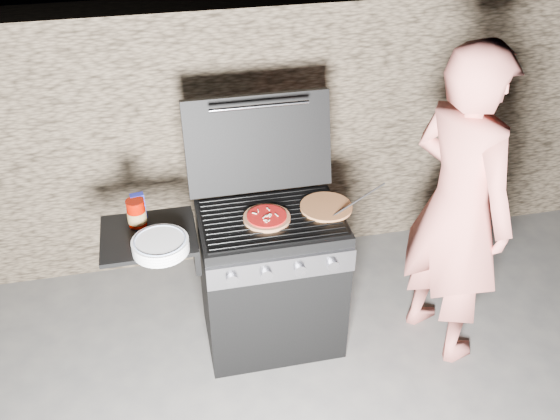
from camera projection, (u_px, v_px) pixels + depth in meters
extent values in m
plane|color=#464544|center=(272.00, 335.00, 3.94)|extent=(50.00, 50.00, 0.00)
cube|color=#75634C|center=(241.00, 133.00, 4.28)|extent=(8.00, 0.35, 1.80)
cylinder|color=#DA914B|center=(326.00, 207.00, 3.50)|extent=(0.33, 0.33, 0.02)
cylinder|color=#860A00|center=(136.00, 213.00, 3.34)|extent=(0.11, 0.11, 0.15)
cube|color=#1F2395|center=(138.00, 206.00, 3.39)|extent=(0.08, 0.05, 0.15)
cylinder|color=white|center=(160.00, 245.00, 3.17)|extent=(0.38, 0.38, 0.07)
imported|color=#E7786B|center=(458.00, 209.00, 3.41)|extent=(0.66, 0.81, 1.92)
cylinder|color=black|center=(359.00, 200.00, 3.49)|extent=(0.36, 0.17, 0.08)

